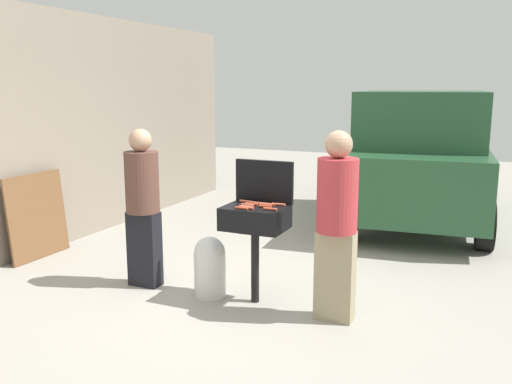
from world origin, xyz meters
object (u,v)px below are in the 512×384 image
at_px(bbq_grill, 255,222).
at_px(hot_dog_9, 270,209).
at_px(propane_tank, 210,265).
at_px(hot_dog_11, 279,204).
at_px(leaning_board, 37,216).
at_px(hot_dog_4, 266,205).
at_px(hot_dog_0, 246,207).
at_px(hot_dog_8, 265,206).
at_px(hot_dog_2, 256,203).
at_px(hot_dog_6, 247,208).
at_px(person_right, 337,220).
at_px(parked_minivan, 420,155).
at_px(hot_dog_3, 251,204).
at_px(hot_dog_5, 248,205).
at_px(hot_dog_1, 268,204).
at_px(hot_dog_10, 246,201).
at_px(person_left, 143,202).
at_px(hot_dog_7, 242,208).

height_order(bbq_grill, hot_dog_9, hot_dog_9).
bearing_deg(propane_tank, hot_dog_11, 15.02).
bearing_deg(hot_dog_11, propane_tank, -164.98).
bearing_deg(leaning_board, hot_dog_4, -2.86).
xyz_separation_m(hot_dog_0, hot_dog_8, (0.16, 0.09, 0.00)).
xyz_separation_m(hot_dog_2, hot_dog_6, (0.02, -0.23, 0.00)).
bearing_deg(person_right, parked_minivan, -94.40).
distance_m(hot_dog_9, parked_minivan, 4.35).
xyz_separation_m(hot_dog_3, hot_dog_5, (-0.02, -0.06, 0.00)).
bearing_deg(bbq_grill, hot_dog_1, 45.12).
bearing_deg(hot_dog_3, person_right, -7.73).
distance_m(hot_dog_10, hot_dog_11, 0.35).
bearing_deg(hot_dog_2, hot_dog_3, -104.64).
height_order(hot_dog_3, hot_dog_11, same).
distance_m(hot_dog_9, person_right, 0.63).
height_order(hot_dog_10, person_left, person_left).
bearing_deg(bbq_grill, hot_dog_4, 36.72).
xyz_separation_m(hot_dog_0, hot_dog_9, (0.25, 0.01, 0.00)).
bearing_deg(leaning_board, person_left, -8.69).
height_order(hot_dog_3, hot_dog_10, same).
distance_m(hot_dog_9, hot_dog_11, 0.22).
bearing_deg(hot_dog_11, hot_dog_5, -150.38).
relative_size(hot_dog_9, hot_dog_10, 1.00).
xyz_separation_m(bbq_grill, person_left, (-1.26, -0.05, 0.09)).
bearing_deg(hot_dog_9, parked_minivan, 79.86).
bearing_deg(hot_dog_5, person_left, -178.15).
height_order(hot_dog_9, person_right, person_right).
height_order(hot_dog_8, leaning_board, leaning_board).
relative_size(hot_dog_9, leaning_board, 0.12).
distance_m(hot_dog_2, hot_dog_8, 0.18).
xyz_separation_m(hot_dog_9, hot_dog_11, (-0.00, 0.22, 0.00)).
xyz_separation_m(hot_dog_3, hot_dog_11, (0.25, 0.09, 0.00)).
height_order(hot_dog_2, leaning_board, leaning_board).
xyz_separation_m(hot_dog_0, parked_minivan, (1.01, 4.29, 0.05)).
bearing_deg(leaning_board, hot_dog_6, -6.62).
xyz_separation_m(hot_dog_2, person_left, (-1.22, -0.16, -0.07)).
height_order(hot_dog_5, hot_dog_9, same).
bearing_deg(hot_dog_2, hot_dog_0, -93.39).
relative_size(hot_dog_6, hot_dog_8, 1.00).
height_order(hot_dog_5, leaning_board, leaning_board).
bearing_deg(parked_minivan, hot_dog_6, 71.74).
height_order(hot_dog_2, hot_dog_7, same).
height_order(hot_dog_1, hot_dog_5, same).
xyz_separation_m(hot_dog_2, propane_tank, (-0.44, -0.15, -0.65)).
relative_size(hot_dog_6, propane_tank, 0.21).
height_order(hot_dog_8, person_left, person_left).
height_order(hot_dog_3, parked_minivan, parked_minivan).
height_order(person_left, person_right, person_right).
bearing_deg(hot_dog_3, bbq_grill, -35.43).
xyz_separation_m(hot_dog_3, hot_dog_7, (-0.01, -0.20, 0.00)).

